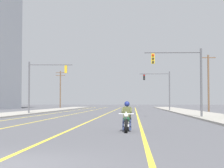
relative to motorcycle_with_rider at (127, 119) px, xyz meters
name	(u,v)px	position (x,y,z in m)	size (l,w,h in m)	color
lane_stripe_center	(110,112)	(-2.92, 34.94, -0.58)	(0.16, 100.00, 0.01)	yellow
lane_stripe_left	(82,112)	(-6.70, 34.94, -0.58)	(0.16, 100.00, 0.01)	yellow
lane_stripe_right	(136,112)	(0.73, 34.94, -0.58)	(0.16, 100.00, 0.01)	yellow
lane_stripe_far_left	(61,112)	(-9.68, 34.94, -0.58)	(0.16, 100.00, 0.01)	yellow
sidewalk_kerb_right	(194,113)	(7.82, 29.94, -0.52)	(4.40, 110.00, 0.14)	#9E998E
sidewalk_kerb_left	(25,113)	(-13.35, 29.94, -0.52)	(4.40, 110.00, 0.14)	#9E998E
motorcycle_with_rider	(127,119)	(0.00, 0.00, 0.00)	(0.70, 2.19, 1.46)	black
traffic_signal_near_right	(185,72)	(4.88, 16.24, 3.53)	(5.12, 0.44, 6.20)	#47474C
traffic_signal_near_left	(42,79)	(-10.53, 26.95, 3.53)	(5.19, 0.63, 6.20)	#47474C
traffic_signal_mid_right	(161,85)	(4.61, 42.59, 3.50)	(4.73, 0.37, 6.20)	#47474C
utility_pole_right_far	(208,82)	(11.25, 38.79, 3.77)	(2.15, 0.26, 8.30)	brown
utility_pole_left_far	(60,88)	(-16.41, 70.15, 4.05)	(2.15, 0.26, 8.55)	brown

